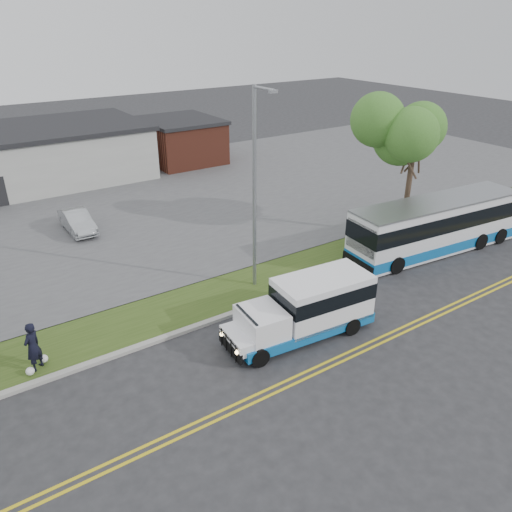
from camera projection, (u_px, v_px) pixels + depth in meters
ground at (233, 331)px, 21.31m from camera, size 140.00×140.00×0.00m
lane_line_north at (287, 380)px, 18.43m from camera, size 70.00×0.12×0.01m
lane_line_south at (292, 385)px, 18.21m from camera, size 70.00×0.12×0.01m
curb at (220, 318)px, 22.10m from camera, size 80.00×0.30×0.15m
verge at (200, 301)px, 23.46m from camera, size 80.00×3.30×0.10m
parking_lot at (103, 213)px, 33.99m from camera, size 80.00×25.00×0.10m
brick_wing at (181, 140)px, 45.16m from camera, size 6.30×7.30×3.90m
tree_east at (416, 134)px, 27.88m from camera, size 5.20×5.20×8.33m
streetlight_near at (255, 185)px, 22.58m from camera, size 0.35×1.53×9.50m
shuttle_bus at (309, 306)px, 20.66m from camera, size 6.64×2.69×2.48m
transit_bus at (436, 226)px, 28.02m from camera, size 11.05×3.50×3.02m
pedestrian at (33, 347)px, 18.48m from camera, size 0.87×0.82×2.00m
parked_car_a at (77, 221)px, 30.68m from camera, size 1.42×3.98×1.31m
grocery_bag_left at (30, 371)px, 18.51m from camera, size 0.32×0.32×0.32m
grocery_bag_right at (44, 359)px, 19.19m from camera, size 0.32×0.32×0.32m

